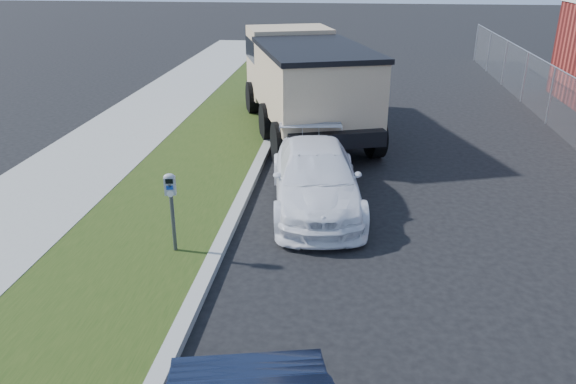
# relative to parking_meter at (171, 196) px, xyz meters

# --- Properties ---
(ground) EXTENTS (120.00, 120.00, 0.00)m
(ground) POSITION_rel_parking_meter_xyz_m (3.34, -0.17, -1.19)
(ground) COLOR black
(ground) RESTS_ON ground
(streetside) EXTENTS (6.12, 50.00, 0.15)m
(streetside) POSITION_rel_parking_meter_xyz_m (-2.23, 1.83, -1.12)
(streetside) COLOR gray
(streetside) RESTS_ON ground
(parking_meter) EXTENTS (0.22, 0.17, 1.46)m
(parking_meter) POSITION_rel_parking_meter_xyz_m (0.00, 0.00, 0.00)
(parking_meter) COLOR #3F4247
(parking_meter) RESTS_ON ground
(white_wagon) EXTENTS (2.38, 4.66, 1.29)m
(white_wagon) POSITION_rel_parking_meter_xyz_m (2.35, 2.54, -0.54)
(white_wagon) COLOR white
(white_wagon) RESTS_ON ground
(dump_truck) EXTENTS (4.75, 7.69, 2.84)m
(dump_truck) POSITION_rel_parking_meter_xyz_m (1.59, 8.26, 0.41)
(dump_truck) COLOR black
(dump_truck) RESTS_ON ground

